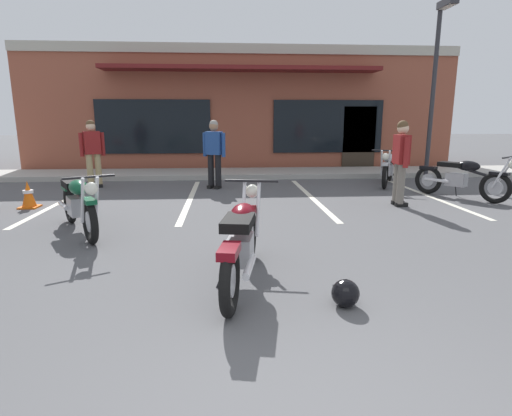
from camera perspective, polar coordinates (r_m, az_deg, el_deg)
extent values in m
plane|color=#515154|center=(5.40, 1.84, -6.08)|extent=(80.00, 80.00, 0.00)
cube|color=#A8A59E|center=(12.57, -1.69, 4.86)|extent=(22.00, 1.80, 0.14)
cube|color=brown|center=(16.59, -2.39, 13.36)|extent=(14.19, 5.98, 4.01)
cube|color=#B2AD9E|center=(13.74, -2.02, 21.34)|extent=(14.19, 0.06, 0.30)
cube|color=black|center=(13.74, -14.07, 10.91)|extent=(3.63, 0.06, 1.70)
cube|color=black|center=(13.97, 10.00, 11.11)|extent=(3.63, 0.06, 1.70)
cube|color=#33281E|center=(14.28, 14.14, 9.34)|extent=(1.10, 0.06, 2.10)
cube|color=maroon|center=(13.24, -1.92, 18.84)|extent=(8.51, 0.90, 0.12)
cube|color=silver|center=(9.65, -25.11, 1.00)|extent=(0.12, 4.80, 0.01)
cube|color=silver|center=(9.04, -9.12, 1.33)|extent=(0.12, 4.80, 0.01)
cube|color=silver|center=(9.20, 7.66, 1.57)|extent=(0.12, 4.80, 0.01)
cube|color=silver|center=(10.09, 22.66, 1.67)|extent=(0.12, 4.80, 0.01)
torus|color=black|center=(3.64, -3.65, -10.09)|extent=(0.21, 0.65, 0.64)
cylinder|color=#B7B7BC|center=(3.64, -3.65, -10.09)|extent=(0.11, 0.29, 0.29)
torus|color=black|center=(4.98, -0.86, -3.81)|extent=(0.21, 0.65, 0.64)
cylinder|color=#B7B7BC|center=(4.98, -0.86, -3.81)|extent=(0.11, 0.29, 0.29)
cylinder|color=silver|center=(5.01, -1.76, 0.05)|extent=(0.10, 0.33, 0.66)
cylinder|color=silver|center=(4.99, 0.29, 0.00)|extent=(0.10, 0.33, 0.66)
cylinder|color=black|center=(5.02, -0.64, 3.79)|extent=(0.66, 0.15, 0.03)
sphere|color=silver|center=(5.12, -0.53, 2.38)|extent=(0.20, 0.20, 0.17)
cube|color=maroon|center=(4.95, -0.82, -0.34)|extent=(0.20, 0.38, 0.06)
cube|color=#9E9EA3|center=(4.20, -2.19, -5.78)|extent=(0.31, 0.44, 0.28)
cylinder|color=silver|center=(3.85, -0.91, -8.12)|extent=(0.17, 0.55, 0.07)
cylinder|color=black|center=(4.33, -1.84, -1.94)|extent=(0.23, 0.94, 0.26)
ellipsoid|color=maroon|center=(4.33, -1.81, -0.84)|extent=(0.34, 0.52, 0.22)
cube|color=black|center=(3.98, -2.52, -2.02)|extent=(0.37, 0.56, 0.10)
cube|color=maroon|center=(3.52, -3.77, -6.00)|extent=(0.22, 0.38, 0.08)
cylinder|color=black|center=(4.25, -4.73, -9.31)|extent=(0.14, 0.05, 0.29)
torus|color=black|center=(7.46, -24.50, 0.51)|extent=(0.41, 0.60, 0.64)
cylinder|color=#B7B7BC|center=(7.46, -24.50, 0.51)|extent=(0.20, 0.28, 0.29)
torus|color=black|center=(6.07, -22.11, -1.78)|extent=(0.41, 0.60, 0.64)
cylinder|color=#B7B7BC|center=(6.07, -22.11, -1.78)|extent=(0.20, 0.28, 0.29)
cylinder|color=silver|center=(5.93, -21.30, 1.13)|extent=(0.20, 0.30, 0.66)
cylinder|color=silver|center=(5.90, -23.00, 0.93)|extent=(0.20, 0.30, 0.66)
cylinder|color=black|center=(5.79, -22.24, 4.01)|extent=(0.59, 0.36, 0.03)
sphere|color=silver|center=(5.73, -21.95, 2.54)|extent=(0.23, 0.23, 0.17)
cube|color=#0F4C2D|center=(5.97, -22.26, 0.94)|extent=(0.30, 0.38, 0.06)
cube|color=#9E9EA3|center=(6.83, -23.62, 0.26)|extent=(0.41, 0.47, 0.28)
cylinder|color=silver|center=(7.17, -25.25, 0.33)|extent=(0.34, 0.51, 0.07)
cylinder|color=black|center=(6.59, -23.46, 2.00)|extent=(0.52, 0.85, 0.26)
ellipsoid|color=#0F4C2D|center=(6.56, -23.49, 2.66)|extent=(0.46, 0.55, 0.22)
cube|color=black|center=(6.91, -24.07, 3.06)|extent=(0.50, 0.59, 0.10)
cube|color=#0F4C2D|center=(7.43, -24.72, 2.65)|extent=(0.32, 0.39, 0.08)
cylinder|color=black|center=(6.98, -22.10, -1.55)|extent=(0.13, 0.09, 0.29)
torus|color=black|center=(10.27, 22.84, 3.61)|extent=(0.45, 0.58, 0.64)
cylinder|color=#B7B7BC|center=(10.27, 22.84, 3.61)|extent=(0.22, 0.27, 0.29)
torus|color=black|center=(9.70, 30.37, 2.43)|extent=(0.45, 0.58, 0.64)
cylinder|color=#B7B7BC|center=(9.70, 30.37, 2.43)|extent=(0.22, 0.27, 0.29)
cylinder|color=silver|center=(9.71, 31.31, 4.25)|extent=(0.23, 0.29, 0.66)
cylinder|color=silver|center=(9.55, 30.95, 4.17)|extent=(0.23, 0.29, 0.66)
cylinder|color=black|center=(9.57, 31.80, 6.04)|extent=(0.56, 0.41, 0.03)
cube|color=black|center=(9.65, 30.78, 4.14)|extent=(0.32, 0.37, 0.06)
cube|color=#9E9EA3|center=(9.98, 26.13, 3.56)|extent=(0.43, 0.46, 0.28)
cylinder|color=silver|center=(10.02, 23.85, 3.56)|extent=(0.38, 0.49, 0.07)
cylinder|color=black|center=(9.88, 27.31, 4.77)|extent=(0.60, 0.80, 0.26)
ellipsoid|color=black|center=(9.86, 27.47, 5.22)|extent=(0.49, 0.54, 0.22)
cube|color=black|center=(10.00, 25.57, 5.48)|extent=(0.53, 0.59, 0.10)
cube|color=black|center=(10.24, 22.88, 5.18)|extent=(0.34, 0.39, 0.08)
cylinder|color=black|center=(10.21, 26.05, 2.26)|extent=(0.12, 0.10, 0.29)
torus|color=black|center=(12.04, 18.19, 5.11)|extent=(0.38, 0.62, 0.64)
cylinder|color=#B7B7BC|center=(12.04, 18.19, 5.11)|extent=(0.18, 0.28, 0.29)
torus|color=black|center=(10.61, 17.53, 4.26)|extent=(0.38, 0.62, 0.64)
cylinder|color=#B7B7BC|center=(10.61, 17.53, 4.26)|extent=(0.18, 0.28, 0.29)
cylinder|color=silver|center=(10.47, 18.08, 5.89)|extent=(0.19, 0.31, 0.66)
cylinder|color=silver|center=(10.49, 17.10, 5.96)|extent=(0.19, 0.31, 0.66)
cylinder|color=black|center=(10.37, 17.66, 7.64)|extent=(0.60, 0.33, 0.03)
sphere|color=silver|center=(10.30, 17.57, 6.84)|extent=(0.23, 0.23, 0.17)
cube|color=silver|center=(10.54, 17.61, 5.85)|extent=(0.29, 0.38, 0.06)
cube|color=#9E9EA3|center=(11.39, 17.95, 5.16)|extent=(0.40, 0.47, 0.28)
cylinder|color=silver|center=(11.78, 17.41, 5.22)|extent=(0.31, 0.52, 0.07)
cylinder|color=black|center=(11.17, 17.94, 6.27)|extent=(0.48, 0.87, 0.26)
ellipsoid|color=silver|center=(11.14, 17.95, 6.67)|extent=(0.45, 0.55, 0.22)
cube|color=black|center=(11.50, 18.11, 6.82)|extent=(0.49, 0.59, 0.10)
cube|color=silver|center=(12.03, 18.29, 6.45)|extent=(0.31, 0.39, 0.08)
cylinder|color=black|center=(11.48, 18.79, 3.85)|extent=(0.13, 0.08, 0.29)
cube|color=black|center=(8.79, 19.10, 0.72)|extent=(0.24, 0.11, 0.08)
cube|color=black|center=(8.60, 19.57, 0.45)|extent=(0.24, 0.11, 0.08)
cylinder|color=slate|center=(8.70, 19.05, 3.43)|extent=(0.16, 0.16, 0.80)
cylinder|color=slate|center=(8.52, 19.53, 3.22)|extent=(0.16, 0.16, 0.80)
cube|color=maroon|center=(8.54, 19.60, 7.70)|extent=(0.23, 0.39, 0.56)
cylinder|color=maroon|center=(8.78, 18.99, 7.59)|extent=(0.10, 0.10, 0.58)
cylinder|color=maroon|center=(8.31, 20.21, 7.27)|extent=(0.10, 0.10, 0.58)
sphere|color=beige|center=(8.52, 19.80, 10.38)|extent=(0.23, 0.23, 0.22)
sphere|color=brown|center=(8.52, 19.76, 10.72)|extent=(0.22, 0.22, 0.21)
cube|color=black|center=(11.16, -20.90, 2.94)|extent=(0.19, 0.26, 0.08)
cube|color=black|center=(11.13, -21.91, 2.84)|extent=(0.19, 0.26, 0.08)
cylinder|color=tan|center=(11.14, -21.10, 5.10)|extent=(0.20, 0.20, 0.80)
cylinder|color=tan|center=(11.12, -22.12, 5.00)|extent=(0.20, 0.20, 0.80)
cube|color=maroon|center=(11.08, -21.88, 8.43)|extent=(0.44, 0.36, 0.56)
cylinder|color=maroon|center=(11.12, -20.58, 8.34)|extent=(0.13, 0.13, 0.58)
cylinder|color=maroon|center=(11.04, -23.15, 8.11)|extent=(0.13, 0.13, 0.58)
sphere|color=beige|center=(11.06, -22.04, 10.50)|extent=(0.29, 0.29, 0.22)
sphere|color=brown|center=(11.07, -22.07, 10.75)|extent=(0.28, 0.28, 0.21)
cube|color=black|center=(10.24, -5.33, 2.92)|extent=(0.19, 0.26, 0.08)
cube|color=black|center=(10.32, -6.34, 2.98)|extent=(0.19, 0.26, 0.08)
cylinder|color=black|center=(10.21, -5.28, 5.28)|extent=(0.20, 0.20, 0.80)
cylinder|color=black|center=(10.30, -6.29, 5.32)|extent=(0.20, 0.20, 0.80)
cube|color=#23478C|center=(10.20, -5.87, 8.98)|extent=(0.44, 0.36, 0.56)
cylinder|color=#23478C|center=(10.09, -4.57, 8.75)|extent=(0.13, 0.13, 0.58)
cylinder|color=#23478C|center=(10.31, -7.13, 8.77)|extent=(0.13, 0.13, 0.58)
sphere|color=#A07556|center=(10.18, -5.92, 11.23)|extent=(0.29, 0.29, 0.22)
sphere|color=gray|center=(10.19, -5.90, 11.51)|extent=(0.28, 0.28, 0.21)
sphere|color=black|center=(3.94, 12.34, -11.52)|extent=(0.26, 0.26, 0.26)
cube|color=black|center=(4.04, 11.92, -11.02)|extent=(0.18, 0.03, 0.09)
cube|color=orange|center=(9.15, -28.97, 0.13)|extent=(0.34, 0.34, 0.03)
cone|color=orange|center=(9.11, -29.14, 1.76)|extent=(0.26, 0.26, 0.50)
cylinder|color=white|center=(9.10, -29.17, 2.01)|extent=(0.19, 0.19, 0.06)
cylinder|color=#2D2D33|center=(12.74, 23.39, 14.18)|extent=(0.12, 0.12, 4.66)
cube|color=#2D2D33|center=(12.75, 25.13, 24.44)|extent=(0.24, 0.70, 0.18)
cube|color=silver|center=(12.73, 25.09, 24.04)|extent=(0.18, 0.56, 0.02)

